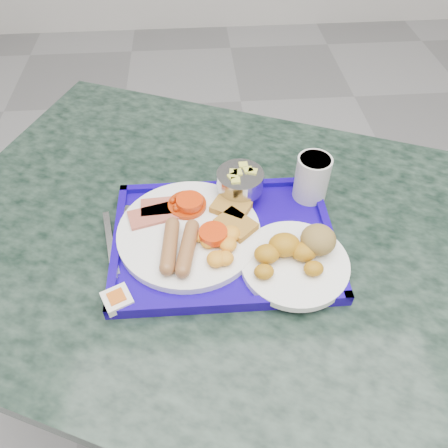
% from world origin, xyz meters
% --- Properties ---
extents(table, '(1.43, 1.22, 0.75)m').
position_xyz_m(table, '(-0.19, 0.32, 0.56)').
color(table, slate).
rests_on(table, floor).
extents(tray, '(0.40, 0.30, 0.02)m').
position_xyz_m(tray, '(-0.23, 0.31, 0.76)').
color(tray, '#160391').
rests_on(tray, table).
extents(main_plate, '(0.26, 0.26, 0.04)m').
position_xyz_m(main_plate, '(-0.28, 0.33, 0.78)').
color(main_plate, white).
rests_on(main_plate, tray).
extents(bread_plate, '(0.19, 0.19, 0.06)m').
position_xyz_m(bread_plate, '(-0.11, 0.25, 0.79)').
color(bread_plate, white).
rests_on(bread_plate, tray).
extents(fruit_bowl, '(0.09, 0.09, 0.06)m').
position_xyz_m(fruit_bowl, '(-0.19, 0.42, 0.81)').
color(fruit_bowl, '#ADADAF').
rests_on(fruit_bowl, tray).
extents(juice_cup, '(0.07, 0.07, 0.09)m').
position_xyz_m(juice_cup, '(-0.05, 0.42, 0.82)').
color(juice_cup, silver).
rests_on(juice_cup, tray).
extents(spoon, '(0.06, 0.17, 0.01)m').
position_xyz_m(spoon, '(-0.42, 0.37, 0.77)').
color(spoon, '#ADADAF').
rests_on(spoon, tray).
extents(knife, '(0.04, 0.16, 0.00)m').
position_xyz_m(knife, '(-0.43, 0.32, 0.77)').
color(knife, '#ADADAF').
rests_on(knife, tray).
extents(jam_packet, '(0.06, 0.06, 0.02)m').
position_xyz_m(jam_packet, '(-0.41, 0.19, 0.78)').
color(jam_packet, white).
rests_on(jam_packet, tray).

